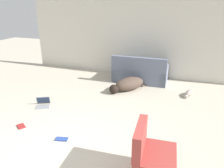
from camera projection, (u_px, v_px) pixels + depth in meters
The scene contains 9 objects.
ground_plane at pixel (57, 164), 3.48m from camera, with size 20.00×20.00×0.00m, color #BCB29E.
wall_back at pixel (135, 37), 7.24m from camera, with size 7.61×0.06×2.62m.
couch at pixel (140, 73), 6.95m from camera, with size 1.70×0.88×0.86m.
dog at pixel (128, 84), 6.27m from camera, with size 0.99×1.14×0.38m.
cat at pixel (189, 93), 5.93m from camera, with size 0.27×0.55×0.16m.
laptop_open at pixel (43, 103), 5.38m from camera, with size 0.43×0.43×0.22m.
book_blue at pixel (62, 139), 4.08m from camera, with size 0.25×0.17×0.02m.
book_red at pixel (21, 126), 4.50m from camera, with size 0.23×0.22×0.02m.
side_chair at pixel (152, 161), 3.13m from camera, with size 0.63×0.70×0.83m.
Camera 1 is at (1.78, -2.33, 2.44)m, focal length 35.00 mm.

